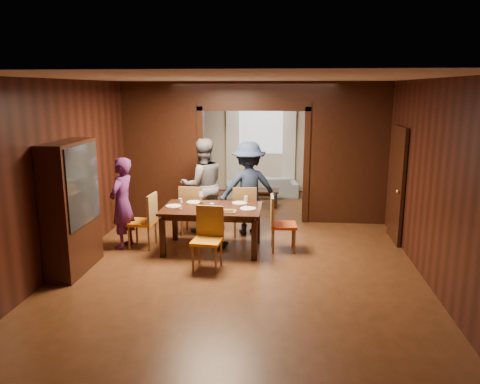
# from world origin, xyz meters

# --- Properties ---
(floor) EXTENTS (9.00, 9.00, 0.00)m
(floor) POSITION_xyz_m (0.00, 0.00, 0.00)
(floor) COLOR #492C14
(floor) RESTS_ON ground
(ceiling) EXTENTS (5.50, 9.00, 0.02)m
(ceiling) POSITION_xyz_m (0.00, 0.00, 2.90)
(ceiling) COLOR silver
(ceiling) RESTS_ON room_walls
(room_walls) EXTENTS (5.52, 9.01, 2.90)m
(room_walls) POSITION_xyz_m (0.00, 1.89, 1.51)
(room_walls) COLOR black
(room_walls) RESTS_ON floor
(person_purple) EXTENTS (0.49, 0.65, 1.60)m
(person_purple) POSITION_xyz_m (-2.14, -0.40, 0.80)
(person_purple) COLOR #4C1D55
(person_purple) RESTS_ON floor
(person_grey) EXTENTS (1.09, 1.00, 1.82)m
(person_grey) POSITION_xyz_m (-0.92, 0.73, 0.91)
(person_grey) COLOR #5A5A62
(person_grey) RESTS_ON floor
(person_navy) EXTENTS (1.29, 0.98, 1.78)m
(person_navy) POSITION_xyz_m (-0.02, 0.68, 0.89)
(person_navy) COLOR #1B2744
(person_navy) RESTS_ON floor
(sofa) EXTENTS (1.92, 0.97, 0.54)m
(sofa) POSITION_xyz_m (0.07, 3.85, 0.27)
(sofa) COLOR #93B2C1
(sofa) RESTS_ON floor
(serving_bowl) EXTENTS (0.28, 0.28, 0.07)m
(serving_bowl) POSITION_xyz_m (-0.43, -0.24, 0.79)
(serving_bowl) COLOR black
(serving_bowl) RESTS_ON dining_table
(dining_table) EXTENTS (1.69, 1.05, 0.76)m
(dining_table) POSITION_xyz_m (-0.57, -0.36, 0.38)
(dining_table) COLOR black
(dining_table) RESTS_ON floor
(coffee_table) EXTENTS (0.80, 0.50, 0.40)m
(coffee_table) POSITION_xyz_m (0.12, 2.82, 0.20)
(coffee_table) COLOR black
(coffee_table) RESTS_ON floor
(chair_left) EXTENTS (0.47, 0.47, 0.97)m
(chair_left) POSITION_xyz_m (-1.82, -0.35, 0.48)
(chair_left) COLOR orange
(chair_left) RESTS_ON floor
(chair_right) EXTENTS (0.47, 0.47, 0.97)m
(chair_right) POSITION_xyz_m (0.66, -0.28, 0.48)
(chair_right) COLOR #C73F12
(chair_right) RESTS_ON floor
(chair_far_l) EXTENTS (0.47, 0.47, 0.97)m
(chair_far_l) POSITION_xyz_m (-1.07, 0.51, 0.48)
(chair_far_l) COLOR #F25716
(chair_far_l) RESTS_ON floor
(chair_far_r) EXTENTS (0.50, 0.50, 0.97)m
(chair_far_r) POSITION_xyz_m (-0.09, 0.53, 0.48)
(chair_far_r) COLOR orange
(chair_far_r) RESTS_ON floor
(chair_near) EXTENTS (0.48, 0.48, 0.97)m
(chair_near) POSITION_xyz_m (-0.51, -1.26, 0.48)
(chair_near) COLOR orange
(chair_near) RESTS_ON floor
(hutch) EXTENTS (0.40, 1.20, 2.00)m
(hutch) POSITION_xyz_m (-2.53, -1.50, 1.00)
(hutch) COLOR black
(hutch) RESTS_ON floor
(door_right) EXTENTS (0.06, 0.90, 2.10)m
(door_right) POSITION_xyz_m (2.70, 0.50, 1.05)
(door_right) COLOR black
(door_right) RESTS_ON floor
(window_far) EXTENTS (1.20, 0.03, 1.30)m
(window_far) POSITION_xyz_m (0.00, 4.44, 1.70)
(window_far) COLOR silver
(window_far) RESTS_ON back_wall
(curtain_left) EXTENTS (0.35, 0.06, 2.40)m
(curtain_left) POSITION_xyz_m (-0.75, 4.40, 1.25)
(curtain_left) COLOR white
(curtain_left) RESTS_ON back_wall
(curtain_right) EXTENTS (0.35, 0.06, 2.40)m
(curtain_right) POSITION_xyz_m (0.75, 4.40, 1.25)
(curtain_right) COLOR white
(curtain_right) RESTS_ON back_wall
(plate_left) EXTENTS (0.27, 0.27, 0.01)m
(plate_left) POSITION_xyz_m (-1.24, -0.35, 0.77)
(plate_left) COLOR white
(plate_left) RESTS_ON dining_table
(plate_far_l) EXTENTS (0.27, 0.27, 0.01)m
(plate_far_l) POSITION_xyz_m (-0.95, -0.03, 0.77)
(plate_far_l) COLOR white
(plate_far_l) RESTS_ON dining_table
(plate_far_r) EXTENTS (0.27, 0.27, 0.01)m
(plate_far_r) POSITION_xyz_m (-0.12, -0.02, 0.77)
(plate_far_r) COLOR white
(plate_far_r) RESTS_ON dining_table
(plate_right) EXTENTS (0.27, 0.27, 0.01)m
(plate_right) POSITION_xyz_m (0.06, -0.40, 0.77)
(plate_right) COLOR white
(plate_right) RESTS_ON dining_table
(plate_near) EXTENTS (0.27, 0.27, 0.01)m
(plate_near) POSITION_xyz_m (-0.56, -0.68, 0.77)
(plate_near) COLOR white
(plate_near) RESTS_ON dining_table
(platter_a) EXTENTS (0.30, 0.20, 0.04)m
(platter_a) POSITION_xyz_m (-0.60, -0.47, 0.78)
(platter_a) COLOR gray
(platter_a) RESTS_ON dining_table
(platter_b) EXTENTS (0.30, 0.20, 0.04)m
(platter_b) POSITION_xyz_m (-0.28, -0.62, 0.78)
(platter_b) COLOR gray
(platter_b) RESTS_ON dining_table
(wineglass_left) EXTENTS (0.08, 0.08, 0.18)m
(wineglass_left) POSITION_xyz_m (-1.09, -0.50, 0.85)
(wineglass_left) COLOR white
(wineglass_left) RESTS_ON dining_table
(wineglass_far) EXTENTS (0.08, 0.08, 0.18)m
(wineglass_far) POSITION_xyz_m (-0.83, 0.02, 0.85)
(wineglass_far) COLOR silver
(wineglass_far) RESTS_ON dining_table
(wineglass_right) EXTENTS (0.08, 0.08, 0.18)m
(wineglass_right) POSITION_xyz_m (0.00, -0.22, 0.85)
(wineglass_right) COLOR silver
(wineglass_right) RESTS_ON dining_table
(tumbler) EXTENTS (0.07, 0.07, 0.14)m
(tumbler) POSITION_xyz_m (-0.53, -0.63, 0.83)
(tumbler) COLOR white
(tumbler) RESTS_ON dining_table
(condiment_jar) EXTENTS (0.08, 0.08, 0.11)m
(condiment_jar) POSITION_xyz_m (-0.74, -0.40, 0.82)
(condiment_jar) COLOR #472810
(condiment_jar) RESTS_ON dining_table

